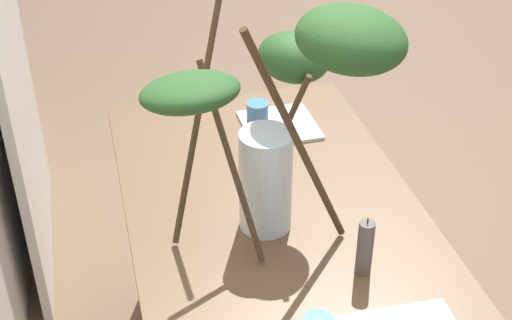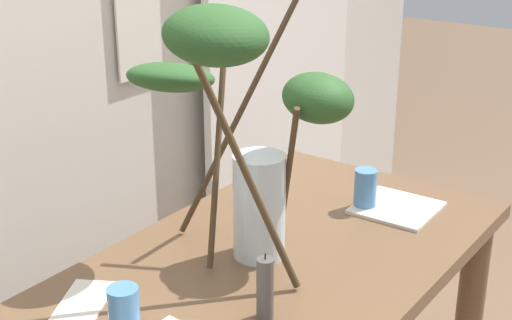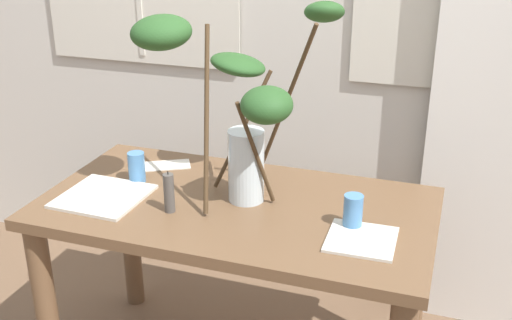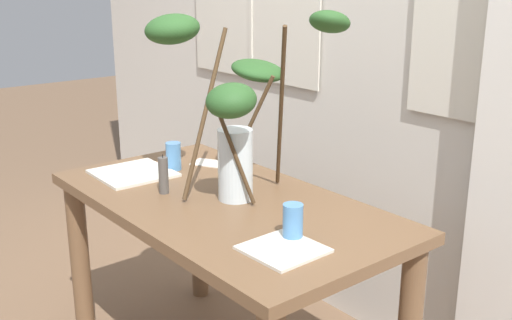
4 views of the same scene
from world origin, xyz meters
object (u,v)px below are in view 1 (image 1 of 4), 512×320
(vase_with_branches, at_px, (266,96))
(pillar_candle, at_px, (365,248))
(drinking_glass_blue_right, at_px, (258,121))
(dining_table, at_px, (282,270))
(plate_square_right, at_px, (279,125))

(vase_with_branches, height_order, pillar_candle, vase_with_branches)
(vase_with_branches, xyz_separation_m, drinking_glass_blue_right, (0.43, -0.09, -0.31))
(dining_table, xyz_separation_m, vase_with_branches, (-0.02, 0.05, 0.50))
(dining_table, xyz_separation_m, plate_square_right, (0.45, -0.12, 0.14))
(pillar_candle, bearing_deg, dining_table, 34.58)
(pillar_candle, bearing_deg, plate_square_right, 1.07)
(dining_table, relative_size, vase_with_branches, 1.99)
(drinking_glass_blue_right, bearing_deg, pillar_candle, -171.61)
(drinking_glass_blue_right, height_order, pillar_candle, pillar_candle)
(drinking_glass_blue_right, xyz_separation_m, pillar_candle, (-0.59, -0.09, 0.01))
(plate_square_right, bearing_deg, pillar_candle, -178.93)
(vase_with_branches, bearing_deg, plate_square_right, -19.53)
(vase_with_branches, height_order, plate_square_right, vase_with_branches)
(dining_table, distance_m, pillar_candle, 0.30)
(drinking_glass_blue_right, bearing_deg, dining_table, 174.29)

